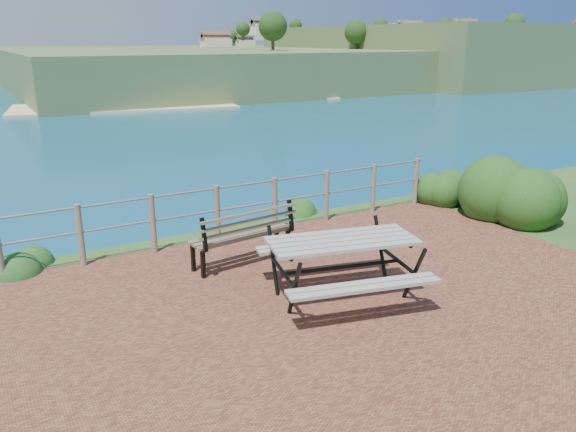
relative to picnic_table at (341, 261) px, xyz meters
name	(u,v)px	position (x,y,z in m)	size (l,w,h in m)	color
ground	(322,319)	(-0.57, -0.40, -0.54)	(10.00, 7.00, 0.12)	brown
safety_railing	(217,210)	(-0.57, 2.95, 0.04)	(9.40, 0.10, 1.00)	#6B5B4C
distant_bay	(394,50)	(172.50, 202.20, -2.06)	(290.00, 232.36, 24.00)	#436633
picnic_table	(341,261)	(0.00, 0.00, 0.00)	(2.13, 1.69, 0.84)	gray
park_bench	(242,226)	(-0.65, 1.79, 0.09)	(1.74, 0.61, 0.96)	brown
shrub_right_front	(509,221)	(4.88, 1.16, -0.54)	(1.48, 1.48, 2.10)	#164415
shrub_right_edge	(436,201)	(4.62, 2.89, -0.54)	(1.00, 1.00, 1.43)	#164415
shrub_lip_west	(27,269)	(-3.67, 3.28, -0.54)	(0.75, 0.75, 0.48)	#1D4E1E
shrub_lip_east	(308,212)	(1.74, 3.63, -0.54)	(0.68, 0.68, 0.39)	#164415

